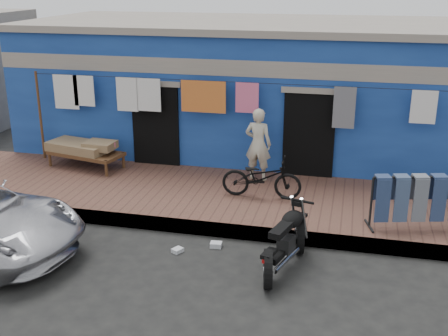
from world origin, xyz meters
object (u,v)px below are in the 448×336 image
seated_person (258,144)px  bicycle (262,173)px  motorcycle (285,239)px  charpoy (86,154)px  jeans_rack (427,200)px

seated_person → bicycle: (0.26, -1.02, -0.28)m
seated_person → motorcycle: size_ratio=0.93×
charpoy → bicycle: bearing=-12.1°
bicycle → charpoy: size_ratio=0.80×
motorcycle → bicycle: bearing=124.1°
motorcycle → charpoy: size_ratio=0.87×
seated_person → charpoy: size_ratio=0.80×
bicycle → motorcycle: size_ratio=0.93×
jeans_rack → bicycle: bearing=167.1°
bicycle → jeans_rack: bearing=-104.6°
bicycle → seated_person: bearing=12.6°
bicycle → motorcycle: 2.45m
seated_person → jeans_rack: bearing=159.2°
seated_person → bicycle: bearing=111.0°
seated_person → charpoy: bearing=8.4°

